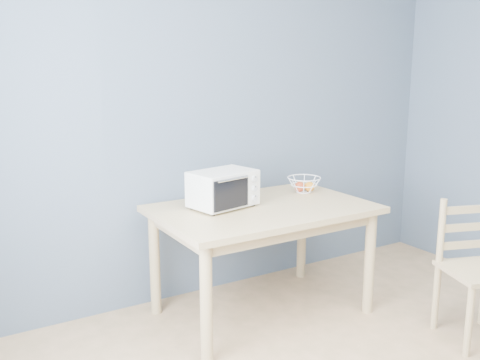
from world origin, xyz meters
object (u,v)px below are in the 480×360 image
fruit_basket (303,185)px  dining_chair (476,272)px  dining_table (263,221)px  toaster_oven (221,189)px

fruit_basket → dining_chair: 1.27m
dining_table → toaster_oven: (-0.25, 0.11, 0.23)m
dining_table → fruit_basket: bearing=20.6°
dining_table → dining_chair: (0.94, -0.95, -0.23)m
dining_table → dining_chair: dining_chair is taller
toaster_oven → fruit_basket: bearing=-6.0°
dining_table → toaster_oven: size_ratio=3.06×
fruit_basket → dining_chair: size_ratio=0.31×
toaster_oven → dining_chair: bearing=-53.2°
dining_table → toaster_oven: toaster_oven is taller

